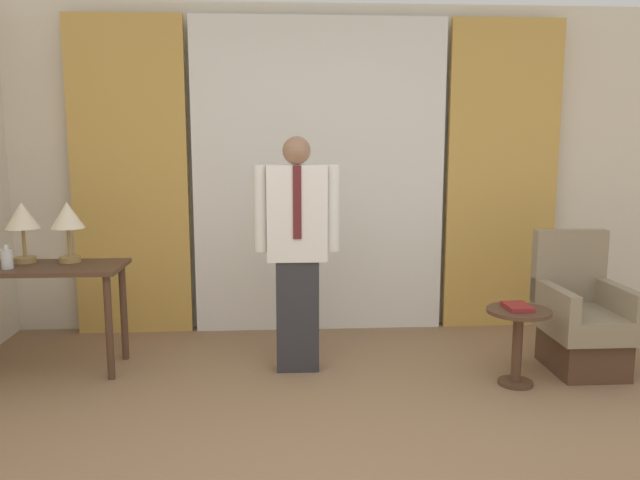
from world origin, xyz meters
TOP-DOWN VIEW (x-y plane):
  - wall_back at (0.00, 3.02)m, footprint 10.00×0.06m
  - curtain_sheer_center at (0.00, 2.89)m, footprint 2.07×0.06m
  - curtain_drape_left at (-1.55, 2.89)m, footprint 0.94×0.06m
  - curtain_drape_right at (1.55, 2.89)m, footprint 0.94×0.06m
  - desk at (-1.96, 2.01)m, footprint 1.09×0.51m
  - table_lamp_left at (-2.11, 2.14)m, footprint 0.23×0.23m
  - table_lamp_right at (-1.81, 2.14)m, footprint 0.23×0.23m
  - bottle_near_edge at (-2.15, 1.92)m, footprint 0.08×0.08m
  - person at (-0.21, 1.92)m, footprint 0.59×0.20m
  - armchair at (1.77, 1.82)m, footprint 0.53×0.65m
  - side_table at (1.22, 1.55)m, footprint 0.41×0.41m
  - book at (1.21, 1.56)m, footprint 0.15×0.21m

SIDE VIEW (x-z plane):
  - armchair at x=1.77m, z-range -0.14..0.82m
  - side_table at x=1.22m, z-range 0.09..0.60m
  - book at x=1.21m, z-range 0.51..0.54m
  - desk at x=-1.96m, z-range 0.25..0.99m
  - bottle_near_edge at x=-2.15m, z-range 0.73..0.90m
  - person at x=-0.21m, z-range 0.07..1.70m
  - table_lamp_left at x=-2.11m, z-range 0.84..1.27m
  - table_lamp_right at x=-1.81m, z-range 0.84..1.27m
  - curtain_sheer_center at x=0.00m, z-range 0.00..2.58m
  - curtain_drape_left at x=-1.55m, z-range 0.00..2.58m
  - curtain_drape_right at x=1.55m, z-range 0.00..2.58m
  - wall_back at x=0.00m, z-range 0.00..2.70m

